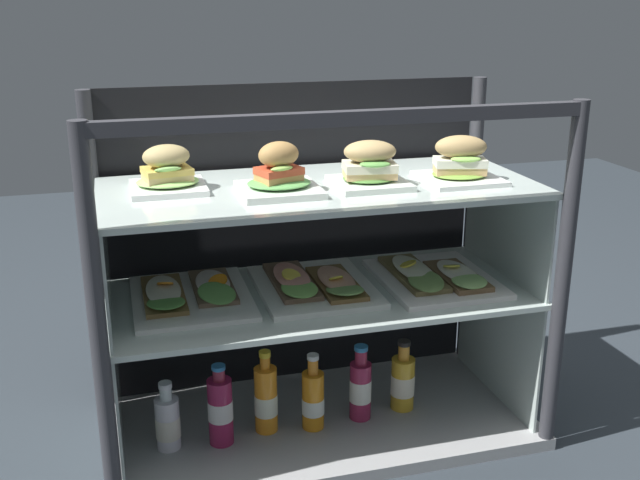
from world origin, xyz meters
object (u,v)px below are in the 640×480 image
plated_roll_sandwich_near_left_corner (279,176)px  open_sandwich_tray_left_of_center (314,284)px  plated_roll_sandwich_far_right (370,168)px  plated_roll_sandwich_left_of_center (460,164)px  plated_roll_sandwich_mid_left (167,173)px  juice_bottle_back_right (220,409)px  juice_bottle_front_second (266,399)px  open_sandwich_tray_near_left_corner (189,294)px  juice_bottle_back_left (403,382)px  juice_bottle_back_center (360,388)px  juice_bottle_front_left_end (313,399)px  juice_bottle_tucked_behind (168,422)px  open_sandwich_tray_mid_left (435,276)px

plated_roll_sandwich_near_left_corner → open_sandwich_tray_left_of_center: bearing=30.6°
plated_roll_sandwich_far_right → plated_roll_sandwich_left_of_center: (0.24, -0.01, -0.00)m
plated_roll_sandwich_mid_left → plated_roll_sandwich_near_left_corner: 0.28m
juice_bottle_back_right → open_sandwich_tray_left_of_center: bearing=12.8°
plated_roll_sandwich_mid_left → plated_roll_sandwich_far_right: 0.51m
juice_bottle_front_second → plated_roll_sandwich_mid_left: bearing=162.0°
open_sandwich_tray_near_left_corner → juice_bottle_back_left: 0.67m
open_sandwich_tray_left_of_center → juice_bottle_front_second: bearing=-166.5°
plated_roll_sandwich_far_right → juice_bottle_back_left: bearing=13.3°
juice_bottle_back_center → juice_bottle_back_left: size_ratio=1.05×
juice_bottle_front_left_end → juice_bottle_back_left: size_ratio=1.04×
plated_roll_sandwich_mid_left → juice_bottle_tucked_behind: 0.65m
juice_bottle_tucked_behind → juice_bottle_back_left: size_ratio=0.90×
plated_roll_sandwich_far_right → juice_bottle_back_left: 0.65m
plated_roll_sandwich_near_left_corner → open_sandwich_tray_near_left_corner: bearing=159.4°
plated_roll_sandwich_near_left_corner → juice_bottle_front_second: size_ratio=0.82×
plated_roll_sandwich_near_left_corner → juice_bottle_front_left_end: (0.09, 0.01, -0.63)m
plated_roll_sandwich_far_right → plated_roll_sandwich_left_of_center: plated_roll_sandwich_left_of_center is taller
open_sandwich_tray_near_left_corner → juice_bottle_back_right: size_ratio=1.62×
open_sandwich_tray_mid_left → juice_bottle_back_left: size_ratio=1.74×
plated_roll_sandwich_left_of_center → juice_bottle_back_right: size_ratio=0.87×
plated_roll_sandwich_near_left_corner → juice_bottle_back_right: 0.64m
plated_roll_sandwich_far_right → juice_bottle_front_left_end: plated_roll_sandwich_far_right is taller
open_sandwich_tray_near_left_corner → juice_bottle_front_second: size_ratio=1.55×
plated_roll_sandwich_far_right → open_sandwich_tray_mid_left: 0.38m
plated_roll_sandwich_left_of_center → open_sandwich_tray_near_left_corner: size_ratio=0.54×
open_sandwich_tray_near_left_corner → juice_bottle_tucked_behind: 0.34m
juice_bottle_front_left_end → juice_bottle_back_center: size_ratio=0.99×
plated_roll_sandwich_near_left_corner → open_sandwich_tray_near_left_corner: size_ratio=0.53×
juice_bottle_back_left → open_sandwich_tray_left_of_center: bearing=174.5°
juice_bottle_back_center → juice_bottle_back_right: bearing=-177.3°
plated_roll_sandwich_left_of_center → open_sandwich_tray_near_left_corner: (-0.71, 0.09, -0.32)m
open_sandwich_tray_mid_left → juice_bottle_tucked_behind: (-0.75, -0.01, -0.33)m
plated_roll_sandwich_left_of_center → plated_roll_sandwich_near_left_corner: bearing=179.7°
open_sandwich_tray_left_of_center → juice_bottle_back_center: open_sandwich_tray_left_of_center is taller
plated_roll_sandwich_left_of_center → juice_bottle_back_right: bearing=179.8°
open_sandwich_tray_left_of_center → juice_bottle_tucked_behind: size_ratio=1.94×
juice_bottle_front_left_end → juice_bottle_front_second: bearing=170.8°
plated_roll_sandwich_near_left_corner → open_sandwich_tray_mid_left: (0.44, 0.03, -0.32)m
plated_roll_sandwich_near_left_corner → juice_bottle_back_right: bearing=-179.8°
open_sandwich_tray_near_left_corner → juice_bottle_tucked_behind: open_sandwich_tray_near_left_corner is taller
open_sandwich_tray_mid_left → open_sandwich_tray_left_of_center: bearing=174.4°
plated_roll_sandwich_left_of_center → open_sandwich_tray_near_left_corner: plated_roll_sandwich_left_of_center is taller
open_sandwich_tray_mid_left → juice_bottle_front_left_end: size_ratio=1.67×
plated_roll_sandwich_near_left_corner → plated_roll_sandwich_far_right: size_ratio=1.05×
juice_bottle_front_second → juice_bottle_back_left: size_ratio=1.13×
juice_bottle_front_left_end → juice_bottle_back_left: 0.28m
plated_roll_sandwich_far_right → juice_bottle_back_left: (0.12, 0.03, -0.64)m
juice_bottle_back_right → plated_roll_sandwich_near_left_corner: bearing=0.2°
juice_bottle_back_center → plated_roll_sandwich_near_left_corner: bearing=-175.4°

